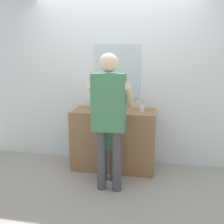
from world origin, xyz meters
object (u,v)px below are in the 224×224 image
child_toddler (108,140)px  adult_parent (109,111)px  soap_bottle (92,105)px  toothbrush_cup (142,108)px

child_toddler → adult_parent: adult_parent is taller
soap_bottle → adult_parent: (0.40, -0.67, 0.06)m
toothbrush_cup → soap_bottle: bearing=178.2°
child_toddler → adult_parent: (0.06, -0.24, 0.44)m
soap_bottle → adult_parent: size_ratio=0.10×
soap_bottle → child_toddler: bearing=-51.1°
toothbrush_cup → adult_parent: 0.73m
toothbrush_cup → child_toddler: (-0.40, -0.40, -0.37)m
adult_parent → child_toddler: bearing=103.8°
toothbrush_cup → child_toddler: size_ratio=0.22×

